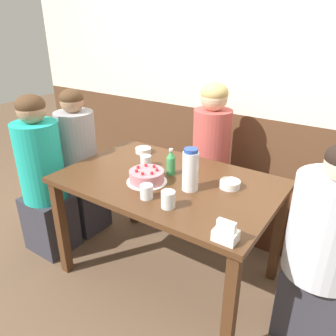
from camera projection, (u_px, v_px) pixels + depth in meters
The scene contains 17 objects.
ground_plane at pixel (168, 273), 2.38m from camera, with size 12.00×12.00×0.00m, color brown.
back_wall at pixel (241, 78), 2.66m from camera, with size 4.80×0.04×2.50m.
bench_seat at pixel (220, 200), 2.92m from camera, with size 2.09×0.38×0.43m.
dining_table at pixel (168, 192), 2.11m from camera, with size 1.36×0.87×0.76m.
birthday_cake at pixel (147, 176), 2.02m from camera, with size 0.25×0.25×0.10m.
water_pitcher at pixel (190, 170), 1.89m from camera, with size 0.10×0.10×0.26m.
soju_bottle at pixel (171, 162), 2.11m from camera, with size 0.06×0.06×0.18m.
napkin_holder at pixel (226, 233), 1.48m from camera, with size 0.11×0.08×0.11m.
bowl_soup_white at pixel (143, 150), 2.48m from camera, with size 0.12×0.12×0.04m.
bowl_rice_small at pixel (230, 184), 1.96m from camera, with size 0.12×0.12×0.04m.
glass_water_tall at pixel (168, 199), 1.74m from camera, with size 0.08×0.08×0.09m.
glass_tumbler_short at pixel (146, 161), 2.24m from camera, with size 0.07×0.07×0.08m.
glass_shot_small at pixel (147, 192), 1.83m from camera, with size 0.07×0.07×0.08m.
person_teal_shirt at pixel (210, 164), 2.69m from camera, with size 0.30×0.34×1.26m.
person_pale_blue_shirt at pixel (44, 181), 2.43m from camera, with size 0.34×0.32×1.23m.
person_grey_tee at pixel (80, 169), 2.70m from camera, with size 0.34×0.30×1.21m.
person_dark_striped at pixel (324, 250), 1.70m from camera, with size 0.40×0.40×1.17m.
Camera 1 is at (1.04, -1.53, 1.68)m, focal length 35.00 mm.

